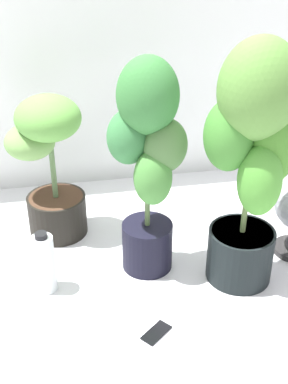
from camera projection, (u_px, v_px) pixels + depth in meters
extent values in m
plane|color=silver|center=(151.00, 277.00, 2.01)|extent=(8.00, 8.00, 0.00)
cylinder|color=black|center=(147.00, 245.00, 2.03)|extent=(0.20, 0.20, 0.20)
cylinder|color=#412B1B|center=(147.00, 226.00, 1.98)|extent=(0.19, 0.19, 0.02)
cylinder|color=#5C7946|center=(147.00, 156.00, 1.83)|extent=(0.02, 0.02, 0.60)
ellipsoid|color=#337135|center=(147.00, 96.00, 1.72)|extent=(0.24, 0.24, 0.28)
ellipsoid|color=#35743D|center=(129.00, 137.00, 1.80)|extent=(0.23, 0.23, 0.21)
ellipsoid|color=#4A723C|center=(165.00, 145.00, 1.79)|extent=(0.24, 0.24, 0.20)
ellipsoid|color=#468339|center=(153.00, 178.00, 1.81)|extent=(0.16, 0.17, 0.22)
cylinder|color=black|center=(240.00, 254.00, 1.97)|extent=(0.26, 0.26, 0.21)
cylinder|color=#46321F|center=(242.00, 233.00, 1.92)|extent=(0.24, 0.24, 0.02)
cylinder|color=olive|center=(251.00, 156.00, 1.76)|extent=(0.02, 0.02, 0.64)
ellipsoid|color=#568639|center=(259.00, 89.00, 1.64)|extent=(0.35, 0.33, 0.35)
ellipsoid|color=#408230|center=(229.00, 135.00, 1.72)|extent=(0.19, 0.20, 0.26)
ellipsoid|color=#448029|center=(274.00, 143.00, 1.73)|extent=(0.23, 0.22, 0.32)
ellipsoid|color=#4C9535|center=(259.00, 180.00, 1.73)|extent=(0.20, 0.21, 0.27)
cylinder|color=black|center=(58.00, 214.00, 2.25)|extent=(0.26, 0.26, 0.18)
cylinder|color=#462E20|center=(56.00, 198.00, 2.21)|extent=(0.24, 0.24, 0.02)
cylinder|color=#587749|center=(51.00, 154.00, 2.10)|extent=(0.02, 0.02, 0.42)
ellipsoid|color=#5D9C43|center=(48.00, 118.00, 2.02)|extent=(0.38, 0.37, 0.19)
ellipsoid|color=#6E9E50|center=(30.00, 142.00, 2.08)|extent=(0.27, 0.27, 0.15)
cube|color=white|center=(156.00, 333.00, 1.74)|extent=(0.16, 0.15, 0.01)
cube|color=black|center=(156.00, 332.00, 1.74)|extent=(0.12, 0.12, 0.00)
cylinder|color=silver|center=(44.00, 264.00, 1.89)|extent=(0.08, 0.08, 0.24)
cylinder|color=black|center=(41.00, 236.00, 1.83)|extent=(0.05, 0.05, 0.02)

